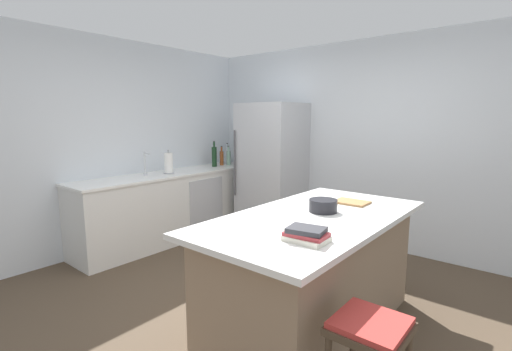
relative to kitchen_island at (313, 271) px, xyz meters
The scene contains 18 objects.
ground_plane 0.67m from the kitchen_island, 167.07° to the right, with size 7.20×7.20×0.00m, color #4C3D2D.
wall_rear 2.35m from the kitchen_island, 102.50° to the left, with size 6.00×0.10×2.60m, color silver.
wall_left 3.04m from the kitchen_island, behind, with size 0.10×6.00×2.60m, color silver.
counter_run_left 2.65m from the kitchen_island, 165.76° to the left, with size 0.63×2.71×0.91m.
kitchen_island is the anchor object (origin of this frame).
refrigerator 2.48m from the kitchen_island, 134.65° to the left, with size 0.81×0.74×1.84m.
bar_stool 0.97m from the kitchen_island, 42.37° to the right, with size 0.36×0.36×0.63m.
sink_faucet 2.70m from the kitchen_island, behind, with size 0.15×0.05×0.30m.
paper_towel_roll 2.65m from the kitchen_island, 167.35° to the left, with size 0.14×0.14×0.31m.
olive_oil_bottle 3.18m from the kitchen_island, 142.85° to the left, with size 0.06×0.06×0.33m.
soda_bottle 3.25m from the kitchen_island, 145.89° to the left, with size 0.07×0.07×0.33m.
gin_bottle 3.10m from the kitchen_island, 146.11° to the left, with size 0.06×0.06×0.30m.
vinegar_bottle 3.11m from the kitchen_island, 148.10° to the left, with size 0.06×0.06×0.30m.
syrup_bottle 3.11m from the kitchen_island, 150.24° to the left, with size 0.07×0.07×0.28m.
wine_bottle 2.99m from the kitchen_island, 150.89° to the left, with size 0.07×0.07×0.38m.
cookbook_stack 0.77m from the kitchen_island, 64.13° to the right, with size 0.26×0.20×0.09m.
mixing_bowl 0.52m from the kitchen_island, 90.44° to the left, with size 0.22×0.22×0.10m.
cutting_board 0.72m from the kitchen_island, 85.53° to the left, with size 0.28×0.22×0.02m.
Camera 1 is at (1.81, -2.20, 1.63)m, focal length 25.26 mm.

